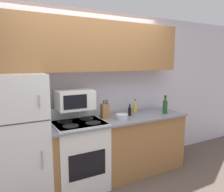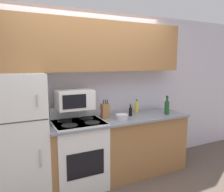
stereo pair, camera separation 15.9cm
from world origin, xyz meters
name	(u,v)px [view 1 (the left image)]	position (x,y,z in m)	size (l,w,h in m)	color
ground_plane	(109,190)	(0.00, 0.00, 0.00)	(12.00, 12.00, 0.00)	brown
wall_back	(89,94)	(0.00, 0.68, 1.27)	(8.00, 0.05, 2.55)	silver
lower_cabinets	(120,147)	(0.34, 0.29, 0.47)	(2.19, 0.61, 0.93)	#9E6B3D
refrigerator	(18,140)	(-1.09, 0.32, 0.82)	(0.67, 0.67, 1.64)	white
upper_cabinets	(93,46)	(0.00, 0.49, 2.00)	(2.86, 0.34, 0.72)	#9E6B3D
stove	(80,154)	(-0.32, 0.28, 0.49)	(0.70, 0.60, 1.12)	white
microwave	(75,100)	(-0.34, 0.38, 1.26)	(0.50, 0.35, 0.27)	white
knife_block	(105,111)	(0.12, 0.37, 1.05)	(0.11, 0.10, 0.28)	#9E6B3D
bowl	(122,117)	(0.32, 0.20, 0.98)	(0.19, 0.19, 0.08)	silver
bottle_wine_green	(165,106)	(1.13, 0.17, 1.05)	(0.08, 0.08, 0.30)	#194C23
bottle_cooking_spray	(135,107)	(0.76, 0.48, 1.02)	(0.06, 0.06, 0.22)	gold
bottle_soy_sauce	(130,111)	(0.54, 0.33, 1.01)	(0.05, 0.05, 0.18)	black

